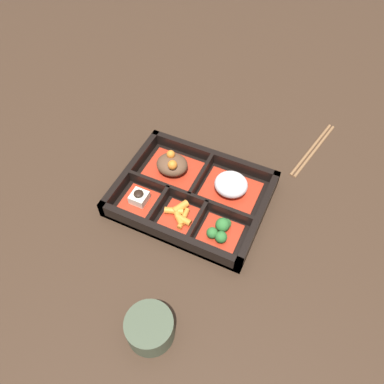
% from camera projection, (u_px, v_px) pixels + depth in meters
% --- Properties ---
extents(ground_plane, '(3.00, 3.00, 0.00)m').
position_uv_depth(ground_plane, '(192.00, 199.00, 0.81)').
color(ground_plane, '#382619').
extents(bento_base, '(0.31, 0.24, 0.01)m').
position_uv_depth(bento_base, '(192.00, 198.00, 0.80)').
color(bento_base, black).
rests_on(bento_base, ground_plane).
extents(bento_rim, '(0.31, 0.24, 0.04)m').
position_uv_depth(bento_rim, '(191.00, 195.00, 0.79)').
color(bento_rim, black).
rests_on(bento_rim, ground_plane).
extents(bowl_stew, '(0.12, 0.10, 0.05)m').
position_uv_depth(bowl_stew, '(172.00, 166.00, 0.83)').
color(bowl_stew, '#B22D19').
rests_on(bowl_stew, bento_base).
extents(bowl_rice, '(0.12, 0.10, 0.05)m').
position_uv_depth(bowl_rice, '(231.00, 186.00, 0.79)').
color(bowl_rice, '#B22D19').
rests_on(bowl_rice, bento_base).
extents(bowl_tofu, '(0.07, 0.07, 0.03)m').
position_uv_depth(bowl_tofu, '(140.00, 199.00, 0.78)').
color(bowl_tofu, '#B22D19').
rests_on(bowl_tofu, bento_base).
extents(bowl_carrots, '(0.07, 0.07, 0.02)m').
position_uv_depth(bowl_carrots, '(179.00, 215.00, 0.76)').
color(bowl_carrots, '#B22D19').
rests_on(bowl_carrots, bento_base).
extents(bowl_greens, '(0.08, 0.07, 0.03)m').
position_uv_depth(bowl_greens, '(221.00, 230.00, 0.73)').
color(bowl_greens, '#B22D19').
rests_on(bowl_greens, bento_base).
extents(tea_cup, '(0.08, 0.08, 0.05)m').
position_uv_depth(tea_cup, '(150.00, 328.00, 0.61)').
color(tea_cup, '#424C38').
rests_on(tea_cup, ground_plane).
extents(chopsticks, '(0.06, 0.21, 0.01)m').
position_uv_depth(chopsticks, '(313.00, 149.00, 0.89)').
color(chopsticks, brown).
rests_on(chopsticks, ground_plane).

